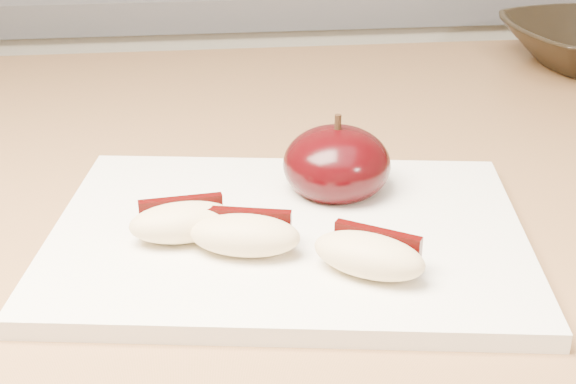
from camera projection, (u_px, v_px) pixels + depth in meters
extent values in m
cube|color=silver|center=(223.00, 233.00, 1.46)|extent=(2.40, 0.60, 0.90)
cube|color=#946340|center=(240.00, 182.00, 0.65)|extent=(1.64, 0.64, 0.04)
cube|color=white|center=(288.00, 235.00, 0.51)|extent=(0.33, 0.26, 0.01)
ellipsoid|color=black|center=(337.00, 164.00, 0.55)|extent=(0.08, 0.08, 0.05)
cylinder|color=black|center=(338.00, 122.00, 0.54)|extent=(0.00, 0.00, 0.01)
ellipsoid|color=beige|center=(184.00, 222.00, 0.49)|extent=(0.07, 0.04, 0.02)
cube|color=black|center=(181.00, 213.00, 0.50)|extent=(0.05, 0.01, 0.02)
ellipsoid|color=beige|center=(245.00, 235.00, 0.48)|extent=(0.07, 0.05, 0.02)
cube|color=black|center=(249.00, 226.00, 0.49)|extent=(0.05, 0.02, 0.02)
ellipsoid|color=beige|center=(369.00, 256.00, 0.46)|extent=(0.07, 0.06, 0.02)
cube|color=black|center=(377.00, 246.00, 0.47)|extent=(0.05, 0.03, 0.02)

